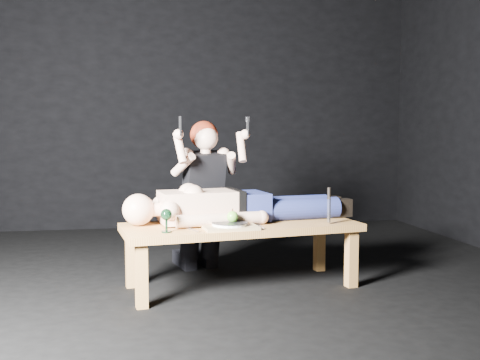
{
  "coord_description": "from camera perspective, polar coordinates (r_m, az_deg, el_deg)",
  "views": [
    {
      "loc": [
        -0.63,
        -3.81,
        1.07
      ],
      "look_at": [
        0.04,
        -0.07,
        0.75
      ],
      "focal_mm": 40.77,
      "sensor_mm": 36.0,
      "label": 1
    }
  ],
  "objects": [
    {
      "name": "apple",
      "position": [
        3.6,
        -0.78,
        -3.86
      ],
      "size": [
        0.08,
        0.08,
        0.08
      ],
      "primitive_type": "sphere",
      "color": "#52A32C",
      "rests_on": "plate"
    },
    {
      "name": "fork_flat",
      "position": [
        3.55,
        -4.99,
        -5.22
      ],
      "size": [
        0.08,
        0.17,
        0.01
      ],
      "primitive_type": "cube",
      "rotation": [
        0.0,
        0.0,
        0.37
      ],
      "color": "#B2B2B7",
      "rests_on": "table"
    },
    {
      "name": "lying_man",
      "position": [
        3.91,
        0.26,
        -2.27
      ],
      "size": [
        1.76,
        0.77,
        0.28
      ],
      "primitive_type": null,
      "rotation": [
        0.0,
        0.0,
        0.15
      ],
      "color": "beige",
      "rests_on": "table"
    },
    {
      "name": "goblet",
      "position": [
        3.48,
        -7.71,
        -4.23
      ],
      "size": [
        0.08,
        0.08,
        0.15
      ],
      "primitive_type": null,
      "rotation": [
        0.0,
        0.0,
        0.15
      ],
      "color": "black",
      "rests_on": "table"
    },
    {
      "name": "table",
      "position": [
        3.84,
        0.13,
        -7.89
      ],
      "size": [
        1.7,
        0.85,
        0.45
      ],
      "primitive_type": "cube",
      "rotation": [
        0.0,
        0.0,
        0.15
      ],
      "color": "#B78740",
      "rests_on": "ground"
    },
    {
      "name": "plate",
      "position": [
        3.59,
        -1.08,
        -4.63
      ],
      "size": [
        0.26,
        0.26,
        0.02
      ],
      "primitive_type": "cylinder",
      "rotation": [
        0.0,
        0.0,
        0.1
      ],
      "color": "white",
      "rests_on": "serving_tray"
    },
    {
      "name": "kneeling_woman",
      "position": [
        4.28,
        -4.15,
        -1.46
      ],
      "size": [
        0.8,
        0.85,
        1.21
      ],
      "primitive_type": null,
      "rotation": [
        0.0,
        0.0,
        0.24
      ],
      "color": "black",
      "rests_on": "ground"
    },
    {
      "name": "knife_flat",
      "position": [
        3.65,
        2.23,
        -4.92
      ],
      "size": [
        0.02,
        0.17,
        0.01
      ],
      "primitive_type": "cube",
      "rotation": [
        0.0,
        0.0,
        0.01
      ],
      "color": "#B2B2B7",
      "rests_on": "table"
    },
    {
      "name": "back_wall",
      "position": [
        6.36,
        -4.52,
        8.65
      ],
      "size": [
        5.0,
        0.0,
        5.0
      ],
      "primitive_type": "plane",
      "rotation": [
        1.57,
        0.0,
        0.0
      ],
      "color": "black",
      "rests_on": "ground"
    },
    {
      "name": "carving_knife",
      "position": [
        3.82,
        9.29,
        -2.67
      ],
      "size": [
        0.04,
        0.04,
        0.25
      ],
      "primitive_type": null,
      "rotation": [
        0.0,
        0.0,
        0.15
      ],
      "color": "#B2B2B7",
      "rests_on": "table"
    },
    {
      "name": "spoon_flat",
      "position": [
        3.74,
        0.73,
        -4.69
      ],
      "size": [
        0.15,
        0.11,
        0.01
      ],
      "primitive_type": "cube",
      "rotation": [
        0.0,
        0.0,
        0.95
      ],
      "color": "#B2B2B7",
      "rests_on": "table"
    },
    {
      "name": "ground",
      "position": [
        4.01,
        -0.81,
        -10.67
      ],
      "size": [
        5.0,
        5.0,
        0.0
      ],
      "primitive_type": "plane",
      "color": "black",
      "rests_on": "ground"
    },
    {
      "name": "serving_tray",
      "position": [
        3.6,
        -1.07,
        -4.94
      ],
      "size": [
        0.37,
        0.29,
        0.02
      ],
      "primitive_type": "cube",
      "rotation": [
        0.0,
        0.0,
        0.1
      ],
      "color": "tan",
      "rests_on": "table"
    }
  ]
}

